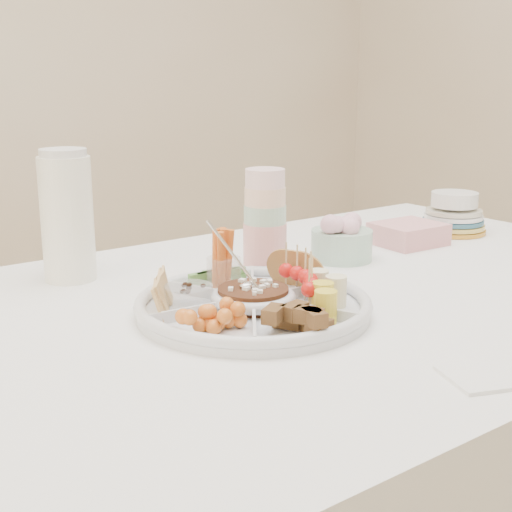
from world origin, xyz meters
TOP-DOWN VIEW (x-y plane):
  - dining_table at (0.00, 0.00)m, footprint 1.52×1.02m
  - party_tray at (-0.22, -0.04)m, footprint 0.42×0.42m
  - bean_dip at (-0.22, -0.04)m, footprint 0.13×0.13m
  - tortillas at (-0.10, 0.02)m, footprint 0.11×0.11m
  - carrot_cucumber at (-0.21, 0.09)m, footprint 0.13×0.13m
  - pita_raisins at (-0.33, 0.04)m, footprint 0.12×0.12m
  - cherries at (-0.34, -0.09)m, footprint 0.11×0.11m
  - granola_chunks at (-0.24, -0.17)m, footprint 0.12×0.12m
  - banana_tomato at (-0.12, -0.11)m, footprint 0.13×0.13m
  - cup_stack at (-0.06, 0.14)m, footprint 0.09×0.09m
  - thermos at (-0.38, 0.34)m, footprint 0.11×0.11m
  - flower_bowl at (0.14, 0.14)m, footprint 0.14×0.14m
  - napkin_stack at (0.36, 0.15)m, footprint 0.15×0.14m
  - plate_stack at (0.54, 0.16)m, footprint 0.17×0.17m

SIDE VIEW (x-z plane):
  - dining_table at x=0.00m, z-range 0.00..0.76m
  - party_tray at x=-0.22m, z-range 0.76..0.80m
  - napkin_stack at x=0.36m, z-range 0.76..0.81m
  - bean_dip at x=-0.22m, z-range 0.77..0.81m
  - cherries at x=-0.34m, z-range 0.77..0.81m
  - granola_chunks at x=-0.24m, z-range 0.77..0.82m
  - tortillas at x=-0.10m, z-range 0.77..0.83m
  - pita_raisins at x=-0.33m, z-range 0.77..0.83m
  - flower_bowl at x=0.14m, z-range 0.76..0.85m
  - plate_stack at x=0.54m, z-range 0.76..0.86m
  - banana_tomato at x=-0.12m, z-range 0.77..0.86m
  - carrot_cucumber at x=-0.21m, z-range 0.77..0.88m
  - cup_stack at x=-0.06m, z-range 0.76..0.99m
  - thermos at x=-0.38m, z-range 0.76..1.01m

